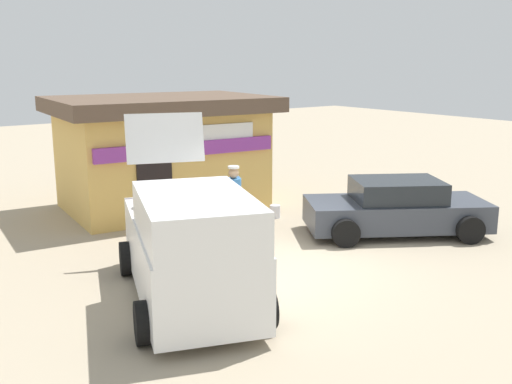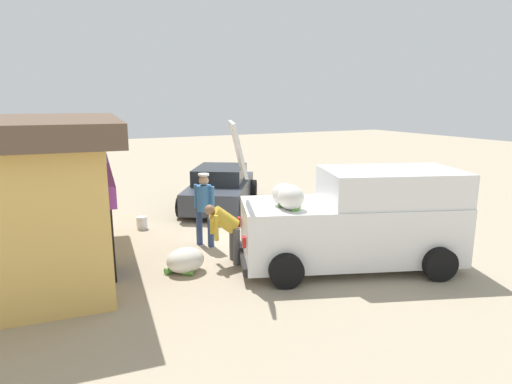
% 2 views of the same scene
% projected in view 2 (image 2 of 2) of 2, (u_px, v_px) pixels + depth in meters
% --- Properties ---
extents(ground_plane, '(60.00, 60.00, 0.00)m').
position_uv_depth(ground_plane, '(273.00, 232.00, 11.22)').
color(ground_plane, tan).
extents(storefront_bar, '(6.07, 4.60, 3.07)m').
position_uv_depth(storefront_bar, '(15.00, 194.00, 8.43)').
color(storefront_bar, '#E0B259').
rests_on(storefront_bar, ground_plane).
extents(delivery_van, '(3.21, 4.93, 3.01)m').
position_uv_depth(delivery_van, '(358.00, 219.00, 8.79)').
color(delivery_van, white).
rests_on(delivery_van, ground_plane).
extents(parked_sedan, '(4.46, 3.65, 1.30)m').
position_uv_depth(parked_sedan, '(221.00, 188.00, 13.86)').
color(parked_sedan, '#383D47').
rests_on(parked_sedan, ground_plane).
extents(vendor_standing, '(0.49, 0.47, 1.74)m').
position_uv_depth(vendor_standing, '(204.00, 205.00, 10.00)').
color(vendor_standing, navy).
rests_on(vendor_standing, ground_plane).
extents(customer_bending, '(0.60, 0.75, 1.30)m').
position_uv_depth(customer_bending, '(225.00, 227.00, 8.96)').
color(customer_bending, '#4C4C51').
rests_on(customer_bending, ground_plane).
extents(unloaded_banana_pile, '(0.71, 0.85, 0.51)m').
position_uv_depth(unloaded_banana_pile, '(185.00, 261.00, 8.58)').
color(unloaded_banana_pile, silver).
rests_on(unloaded_banana_pile, ground_plane).
extents(paint_bucket, '(0.28, 0.28, 0.33)m').
position_uv_depth(paint_bucket, '(142.00, 223.00, 11.50)').
color(paint_bucket, silver).
rests_on(paint_bucket, ground_plane).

